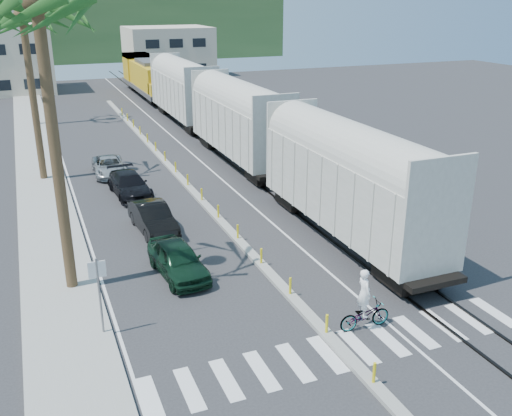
{
  "coord_description": "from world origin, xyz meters",
  "views": [
    {
      "loc": [
        -8.83,
        -16.12,
        11.32
      ],
      "look_at": [
        0.55,
        6.98,
        2.0
      ],
      "focal_mm": 40.0,
      "sensor_mm": 36.0,
      "label": 1
    }
  ],
  "objects_px": {
    "street_sign": "(99,286)",
    "car_second": "(153,218)",
    "cyclist": "(364,309)",
    "car_lead": "(178,260)"
  },
  "relations": [
    {
      "from": "street_sign",
      "to": "car_lead",
      "type": "height_order",
      "value": "street_sign"
    },
    {
      "from": "street_sign",
      "to": "car_second",
      "type": "bearing_deg",
      "value": 66.88
    },
    {
      "from": "street_sign",
      "to": "car_second",
      "type": "distance_m",
      "value": 9.61
    },
    {
      "from": "car_lead",
      "to": "cyclist",
      "type": "distance_m",
      "value": 8.35
    },
    {
      "from": "street_sign",
      "to": "car_lead",
      "type": "relative_size",
      "value": 0.68
    },
    {
      "from": "car_lead",
      "to": "cyclist",
      "type": "relative_size",
      "value": 1.87
    },
    {
      "from": "street_sign",
      "to": "cyclist",
      "type": "relative_size",
      "value": 1.27
    },
    {
      "from": "street_sign",
      "to": "car_lead",
      "type": "xyz_separation_m",
      "value": [
        3.66,
        3.54,
        -1.24
      ]
    },
    {
      "from": "street_sign",
      "to": "cyclist",
      "type": "distance_m",
      "value": 9.38
    },
    {
      "from": "street_sign",
      "to": "cyclist",
      "type": "xyz_separation_m",
      "value": [
        8.79,
        -3.06,
        -1.2
      ]
    }
  ]
}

